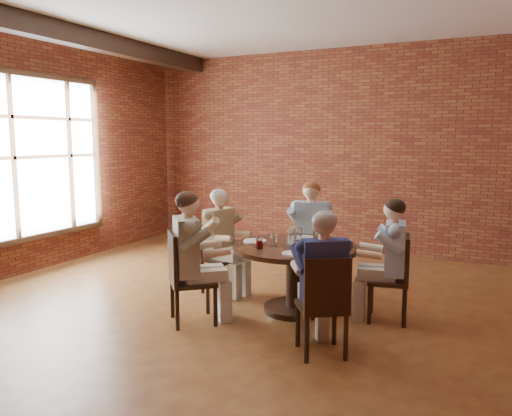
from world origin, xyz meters
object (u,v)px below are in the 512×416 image
at_px(chair_a, 396,275).
at_px(smartphone, 303,255).
at_px(diner_a, 389,260).
at_px(diner_d, 192,258).
at_px(chair_b, 311,245).
at_px(diner_b, 310,234).
at_px(diner_e, 322,283).
at_px(dining_table, 295,265).
at_px(chair_e, 324,302).
at_px(chair_d, 184,274).
at_px(diner_c, 222,242).
at_px(chair_c, 217,252).

bearing_deg(chair_a, smartphone, -64.11).
height_order(diner_a, diner_d, diner_d).
relative_size(chair_b, diner_b, 0.70).
bearing_deg(chair_b, diner_e, -78.68).
relative_size(diner_d, smartphone, 9.25).
bearing_deg(chair_b, diner_d, -119.12).
distance_m(dining_table, chair_e, 1.20).
height_order(chair_d, diner_d, diner_d).
relative_size(diner_c, smartphone, 8.70).
xyz_separation_m(diner_d, smartphone, (1.08, 0.36, 0.07)).
height_order(chair_a, diner_b, diner_b).
height_order(chair_c, diner_e, diner_e).
distance_m(diner_a, diner_d, 2.04).
bearing_deg(chair_e, dining_table, -90.00).
xyz_separation_m(chair_e, diner_e, (-0.04, 0.07, 0.15)).
bearing_deg(diner_b, diner_d, -120.41).
xyz_separation_m(chair_a, chair_c, (-2.20, 0.08, -0.00)).
height_order(chair_c, diner_d, diner_d).
height_order(diner_c, diner_d, diner_d).
xyz_separation_m(chair_a, diner_c, (-2.12, 0.07, 0.15)).
distance_m(chair_a, chair_b, 1.58).
xyz_separation_m(diner_a, chair_b, (-1.19, 0.95, -0.13)).
bearing_deg(chair_b, diner_a, -49.15).
bearing_deg(smartphone, chair_d, 176.60).
bearing_deg(diner_c, smartphone, -103.67).
distance_m(chair_a, diner_b, 1.52).
bearing_deg(chair_c, dining_table, -90.00).
bearing_deg(chair_b, dining_table, -90.00).
bearing_deg(diner_a, diner_b, -135.76).
height_order(chair_a, diner_d, diner_d).
distance_m(diner_b, diner_c, 1.17).
relative_size(diner_b, chair_c, 1.48).
distance_m(diner_d, chair_e, 1.53).
height_order(chair_a, diner_c, diner_c).
height_order(diner_c, smartphone, diner_c).
distance_m(diner_a, chair_b, 1.53).
bearing_deg(chair_b, diner_b, -90.00).
xyz_separation_m(chair_b, diner_c, (-0.85, -0.87, 0.13)).
distance_m(diner_a, smartphone, 0.94).
bearing_deg(chair_c, smartphone, -102.97).
bearing_deg(chair_e, chair_c, -68.41).
distance_m(diner_a, diner_c, 2.05).
xyz_separation_m(diner_d, diner_e, (1.45, -0.16, -0.04)).
distance_m(dining_table, diner_e, 1.12).
relative_size(diner_d, diner_e, 1.06).
bearing_deg(dining_table, diner_e, -56.57).
bearing_deg(diner_a, chair_a, 90.00).
relative_size(diner_c, chair_e, 1.41).
xyz_separation_m(chair_a, diner_d, (-1.90, -0.95, 0.19)).
xyz_separation_m(diner_a, chair_d, (-1.89, -0.99, -0.13)).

